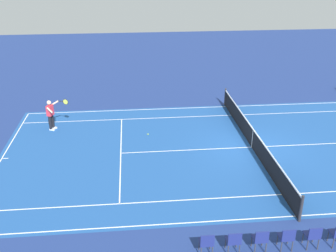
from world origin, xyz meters
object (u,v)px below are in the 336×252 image
(tennis_net, at_px, (253,138))
(tennis_ball, at_px, (148,134))
(tennis_player_near, at_px, (51,113))
(spectator_chair_5, at_px, (260,239))
(spectator_chair_3, at_px, (313,235))
(spectator_chair_7, at_px, (207,242))
(spectator_chair_6, at_px, (234,240))
(spectator_chair_4, at_px, (287,237))

(tennis_net, xyz_separation_m, tennis_ball, (5.00, -1.92, -0.46))
(tennis_net, xyz_separation_m, tennis_player_near, (10.08, -3.12, 0.44))
(tennis_net, xyz_separation_m, spectator_chair_5, (1.90, 7.16, 0.03))
(spectator_chair_5, bearing_deg, spectator_chair_3, 180.00)
(spectator_chair_3, bearing_deg, spectator_chair_5, 0.00)
(tennis_net, bearing_deg, spectator_chair_7, 63.12)
(tennis_net, relative_size, spectator_chair_7, 13.30)
(tennis_ball, relative_size, spectator_chair_6, 0.08)
(tennis_player_near, bearing_deg, spectator_chair_7, 122.11)
(spectator_chair_5, bearing_deg, spectator_chair_7, 0.00)
(spectator_chair_7, bearing_deg, spectator_chair_3, 180.00)
(tennis_ball, bearing_deg, spectator_chair_4, 113.57)
(tennis_net, distance_m, tennis_player_near, 10.56)
(spectator_chair_5, distance_m, spectator_chair_7, 1.73)
(tennis_ball, relative_size, spectator_chair_7, 0.08)
(tennis_player_near, height_order, spectator_chair_4, tennis_player_near)
(spectator_chair_6, height_order, spectator_chair_7, same)
(tennis_player_near, distance_m, tennis_ball, 5.29)
(tennis_net, relative_size, spectator_chair_5, 13.30)
(tennis_net, height_order, spectator_chair_5, tennis_net)
(tennis_net, distance_m, spectator_chair_5, 7.41)
(spectator_chair_4, bearing_deg, spectator_chair_7, 0.00)
(spectator_chair_3, xyz_separation_m, spectator_chair_5, (1.73, 0.00, 0.00))
(tennis_ball, xyz_separation_m, spectator_chair_5, (-3.10, 9.08, 0.49))
(tennis_net, distance_m, spectator_chair_4, 7.23)
(spectator_chair_4, xyz_separation_m, spectator_chair_5, (0.86, 0.00, 0.00))
(spectator_chair_3, height_order, spectator_chair_4, same)
(spectator_chair_3, relative_size, spectator_chair_4, 1.00)
(tennis_net, height_order, spectator_chair_4, tennis_net)
(tennis_ball, bearing_deg, spectator_chair_5, 108.84)
(tennis_player_near, xyz_separation_m, spectator_chair_4, (-9.04, 10.27, -0.41))
(tennis_player_near, bearing_deg, tennis_net, 162.82)
(tennis_net, bearing_deg, spectator_chair_6, 68.88)
(tennis_player_near, xyz_separation_m, spectator_chair_6, (-7.31, 10.27, -0.41))
(tennis_net, distance_m, spectator_chair_7, 8.03)
(spectator_chair_5, bearing_deg, tennis_ball, -71.16)
(tennis_net, relative_size, spectator_chair_4, 13.30)
(spectator_chair_3, distance_m, spectator_chair_4, 0.86)
(tennis_ball, relative_size, spectator_chair_5, 0.08)
(tennis_player_near, xyz_separation_m, spectator_chair_3, (-9.90, 10.27, -0.41))
(spectator_chair_3, xyz_separation_m, spectator_chair_7, (3.45, 0.00, 0.00))
(tennis_ball, height_order, spectator_chair_5, spectator_chair_5)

